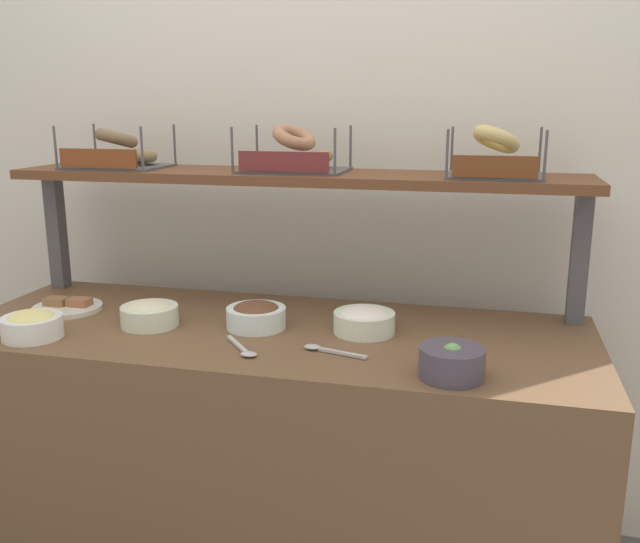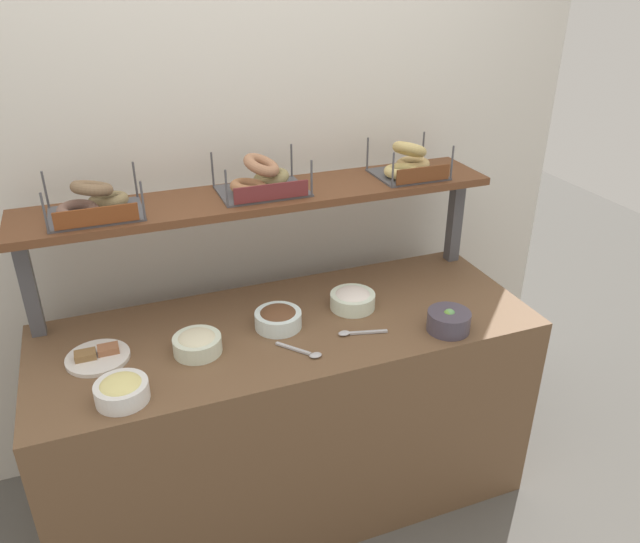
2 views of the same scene
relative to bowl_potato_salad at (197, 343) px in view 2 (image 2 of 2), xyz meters
The scene contains 17 objects.
ground_plane 0.96m from the bowl_potato_salad, ahead, with size 8.00×8.00×0.00m, color #595651.
back_wall 0.77m from the bowl_potato_salad, 59.99° to the left, with size 3.06×0.06×2.40m, color silver.
deli_counter 0.58m from the bowl_potato_salad, ahead, with size 1.86×0.70×0.85m, color brown.
shelf_riser_left 0.63m from the bowl_potato_salad, 147.66° to the left, with size 0.05×0.05×0.40m, color #4C4C51.
shelf_riser_right 1.27m from the bowl_potato_salad, 15.04° to the left, with size 0.05×0.05×0.40m, color #4C4C51.
upper_shelf 0.61m from the bowl_potato_salad, 43.03° to the left, with size 1.82×0.32×0.03m, color brown.
bowl_potato_salad is the anchor object (origin of this frame).
bowl_chocolate_spread 0.32m from the bowl_potato_salad, ahead, with size 0.17×0.17×0.08m.
bowl_cream_cheese 0.63m from the bowl_potato_salad, ahead, with size 0.18×0.18×0.08m.
bowl_egg_salad 0.32m from the bowl_potato_salad, 146.63° to the right, with size 0.17×0.17×0.08m.
bowl_veggie_mix 0.91m from the bowl_potato_salad, 11.96° to the right, with size 0.16×0.16×0.09m.
serving_plate_white 0.34m from the bowl_potato_salad, 166.52° to the left, with size 0.21×0.21×0.04m.
serving_spoon_near_plate 0.56m from the bowl_potato_salad, ahead, with size 0.18×0.06×0.01m.
serving_spoon_by_edge 0.38m from the bowl_potato_salad, 22.84° to the right, with size 0.13×0.14×0.01m.
bagel_basket_poppy 0.60m from the bowl_potato_salad, 129.09° to the left, with size 0.31×0.26×0.14m.
bagel_basket_everything 0.65m from the bowl_potato_salad, 43.98° to the left, with size 0.33×0.24×0.15m.
bagel_basket_plain 1.10m from the bowl_potato_salad, 18.14° to the left, with size 0.27×0.24×0.16m.
Camera 2 is at (-0.60, -1.88, 2.08)m, focal length 34.66 mm.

